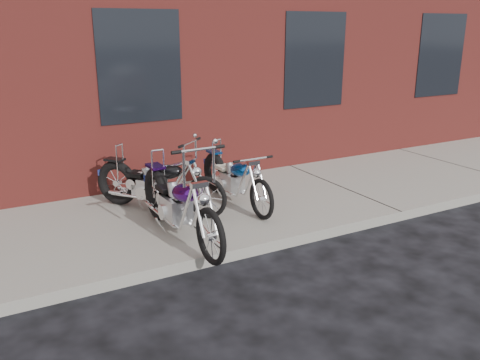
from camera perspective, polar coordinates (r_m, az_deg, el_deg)
ground at (r=6.42m, az=-1.69°, el=-9.33°), size 120.00×120.00×0.00m
sidewalk at (r=7.65m, az=-6.81°, el=-4.39°), size 22.00×3.00×0.15m
chopper_purple at (r=6.67m, az=-6.86°, el=-2.96°), size 0.59×2.41×1.35m
chopper_blue at (r=7.93m, az=-0.60°, el=-0.03°), size 0.51×2.10×0.91m
chopper_third at (r=7.71m, az=-9.34°, el=-0.59°), size 1.47×1.79×1.13m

